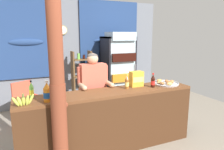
{
  "coord_description": "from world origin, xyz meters",
  "views": [
    {
      "loc": [
        -1.17,
        -2.44,
        1.81
      ],
      "look_at": [
        0.17,
        0.61,
        1.15
      ],
      "focal_mm": 33.36,
      "sensor_mm": 36.0,
      "label": 1
    }
  ],
  "objects_px": {
    "plastic_lawn_chair": "(26,100)",
    "timber_post": "(58,88)",
    "soda_bottle_iced_tea": "(127,82)",
    "snack_box_choco_powder": "(136,79)",
    "bottle_shelf_rack": "(82,78)",
    "soda_bottle_cola": "(153,81)",
    "soda_bottle_orange_soda": "(47,93)",
    "pastry_tray": "(166,83)",
    "soda_bottle_lime_soda": "(31,90)",
    "banana_bunch": "(23,101)",
    "drink_fridge": "(118,65)",
    "shopkeeper": "(93,85)",
    "stall_counter": "(112,117)"
  },
  "relations": [
    {
      "from": "timber_post",
      "to": "snack_box_choco_powder",
      "type": "distance_m",
      "value": 1.45
    },
    {
      "from": "bottle_shelf_rack",
      "to": "banana_bunch",
      "type": "relative_size",
      "value": 5.05
    },
    {
      "from": "stall_counter",
      "to": "pastry_tray",
      "type": "distance_m",
      "value": 1.15
    },
    {
      "from": "shopkeeper",
      "to": "pastry_tray",
      "type": "relative_size",
      "value": 3.29
    },
    {
      "from": "plastic_lawn_chair",
      "to": "banana_bunch",
      "type": "height_order",
      "value": "banana_bunch"
    },
    {
      "from": "bottle_shelf_rack",
      "to": "soda_bottle_cola",
      "type": "xyz_separation_m",
      "value": [
        0.59,
        -2.2,
        0.32
      ]
    },
    {
      "from": "banana_bunch",
      "to": "bottle_shelf_rack",
      "type": "bearing_deg",
      "value": 59.09
    },
    {
      "from": "timber_post",
      "to": "plastic_lawn_chair",
      "type": "bearing_deg",
      "value": 100.23
    },
    {
      "from": "stall_counter",
      "to": "timber_post",
      "type": "xyz_separation_m",
      "value": [
        -0.83,
        -0.25,
        0.6
      ]
    },
    {
      "from": "shopkeeper",
      "to": "banana_bunch",
      "type": "height_order",
      "value": "shopkeeper"
    },
    {
      "from": "pastry_tray",
      "to": "timber_post",
      "type": "bearing_deg",
      "value": -168.83
    },
    {
      "from": "plastic_lawn_chair",
      "to": "soda_bottle_iced_tea",
      "type": "relative_size",
      "value": 3.55
    },
    {
      "from": "soda_bottle_iced_tea",
      "to": "soda_bottle_cola",
      "type": "bearing_deg",
      "value": -11.41
    },
    {
      "from": "soda_bottle_lime_soda",
      "to": "stall_counter",
      "type": "bearing_deg",
      "value": -13.11
    },
    {
      "from": "stall_counter",
      "to": "snack_box_choco_powder",
      "type": "height_order",
      "value": "snack_box_choco_powder"
    },
    {
      "from": "drink_fridge",
      "to": "plastic_lawn_chair",
      "type": "bearing_deg",
      "value": -171.46
    },
    {
      "from": "bottle_shelf_rack",
      "to": "banana_bunch",
      "type": "xyz_separation_m",
      "value": [
        -1.39,
        -2.32,
        0.29
      ]
    },
    {
      "from": "soda_bottle_cola",
      "to": "snack_box_choco_powder",
      "type": "bearing_deg",
      "value": 144.27
    },
    {
      "from": "stall_counter",
      "to": "soda_bottle_cola",
      "type": "xyz_separation_m",
      "value": [
        0.75,
        0.05,
        0.47
      ]
    },
    {
      "from": "timber_post",
      "to": "soda_bottle_orange_soda",
      "type": "xyz_separation_m",
      "value": [
        -0.1,
        0.24,
        -0.11
      ]
    },
    {
      "from": "shopkeeper",
      "to": "bottle_shelf_rack",
      "type": "bearing_deg",
      "value": 81.01
    },
    {
      "from": "soda_bottle_lime_soda",
      "to": "pastry_tray",
      "type": "xyz_separation_m",
      "value": [
        2.19,
        -0.13,
        -0.08
      ]
    },
    {
      "from": "soda_bottle_iced_tea",
      "to": "soda_bottle_cola",
      "type": "relative_size",
      "value": 1.03
    },
    {
      "from": "bottle_shelf_rack",
      "to": "soda_bottle_orange_soda",
      "type": "xyz_separation_m",
      "value": [
        -1.09,
        -2.27,
        0.34
      ]
    },
    {
      "from": "stall_counter",
      "to": "drink_fridge",
      "type": "bearing_deg",
      "value": 62.19
    },
    {
      "from": "snack_box_choco_powder",
      "to": "pastry_tray",
      "type": "bearing_deg",
      "value": -8.85
    },
    {
      "from": "soda_bottle_iced_tea",
      "to": "banana_bunch",
      "type": "relative_size",
      "value": 0.88
    },
    {
      "from": "drink_fridge",
      "to": "bottle_shelf_rack",
      "type": "bearing_deg",
      "value": 164.84
    },
    {
      "from": "soda_bottle_cola",
      "to": "banana_bunch",
      "type": "bearing_deg",
      "value": -176.76
    },
    {
      "from": "drink_fridge",
      "to": "snack_box_choco_powder",
      "type": "distance_m",
      "value": 1.88
    },
    {
      "from": "timber_post",
      "to": "shopkeeper",
      "type": "xyz_separation_m",
      "value": [
        0.73,
        0.82,
        -0.23
      ]
    },
    {
      "from": "soda_bottle_orange_soda",
      "to": "soda_bottle_lime_soda",
      "type": "xyz_separation_m",
      "value": [
        -0.18,
        0.27,
        -0.02
      ]
    },
    {
      "from": "timber_post",
      "to": "soda_bottle_cola",
      "type": "distance_m",
      "value": 1.62
    },
    {
      "from": "stall_counter",
      "to": "soda_bottle_orange_soda",
      "type": "height_order",
      "value": "soda_bottle_orange_soda"
    },
    {
      "from": "drink_fridge",
      "to": "plastic_lawn_chair",
      "type": "distance_m",
      "value": 2.33
    },
    {
      "from": "soda_bottle_iced_tea",
      "to": "banana_bunch",
      "type": "bearing_deg",
      "value": -172.61
    },
    {
      "from": "soda_bottle_iced_tea",
      "to": "snack_box_choco_powder",
      "type": "bearing_deg",
      "value": 18.18
    },
    {
      "from": "soda_bottle_lime_soda",
      "to": "drink_fridge",
      "type": "bearing_deg",
      "value": 38.89
    },
    {
      "from": "drink_fridge",
      "to": "bottle_shelf_rack",
      "type": "height_order",
      "value": "drink_fridge"
    },
    {
      "from": "plastic_lawn_chair",
      "to": "soda_bottle_iced_tea",
      "type": "xyz_separation_m",
      "value": [
        1.5,
        -1.54,
        0.55
      ]
    },
    {
      "from": "drink_fridge",
      "to": "soda_bottle_iced_tea",
      "type": "bearing_deg",
      "value": -111.69
    },
    {
      "from": "plastic_lawn_chair",
      "to": "timber_post",
      "type": "bearing_deg",
      "value": -79.77
    },
    {
      "from": "soda_bottle_orange_soda",
      "to": "banana_bunch",
      "type": "distance_m",
      "value": 0.3
    },
    {
      "from": "soda_bottle_orange_soda",
      "to": "pastry_tray",
      "type": "relative_size",
      "value": 0.62
    },
    {
      "from": "stall_counter",
      "to": "plastic_lawn_chair",
      "type": "bearing_deg",
      "value": 125.22
    },
    {
      "from": "soda_bottle_lime_soda",
      "to": "snack_box_choco_powder",
      "type": "relative_size",
      "value": 0.95
    },
    {
      "from": "soda_bottle_iced_tea",
      "to": "soda_bottle_lime_soda",
      "type": "relative_size",
      "value": 1.0
    },
    {
      "from": "soda_bottle_lime_soda",
      "to": "soda_bottle_orange_soda",
      "type": "bearing_deg",
      "value": -56.99
    },
    {
      "from": "bottle_shelf_rack",
      "to": "shopkeeper",
      "type": "distance_m",
      "value": 1.72
    },
    {
      "from": "soda_bottle_iced_tea",
      "to": "banana_bunch",
      "type": "xyz_separation_m",
      "value": [
        -1.55,
        -0.2,
        -0.04
      ]
    }
  ]
}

